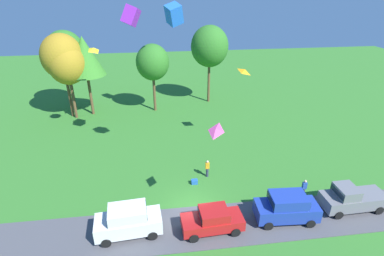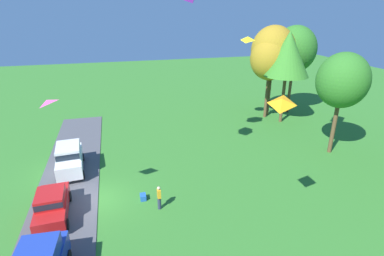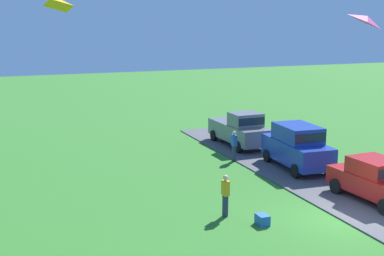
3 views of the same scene
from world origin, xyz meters
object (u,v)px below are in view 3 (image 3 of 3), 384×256
object	(u,v)px
car_sedan_mid_row	(376,179)
person_on_lawn	(225,195)
car_pickup_by_flagpole	(241,129)
kite_diamond_over_trees	(59,3)
car_suv_far_end	(297,145)
kite_diamond_topmost	(367,19)
cooler_box	(262,220)
person_watching_sky	(234,146)

from	to	relation	value
car_sedan_mid_row	person_on_lawn	distance (m)	6.72
car_pickup_by_flagpole	kite_diamond_over_trees	distance (m)	14.61
car_suv_far_end	kite_diamond_topmost	bearing A→B (deg)	174.46
car_pickup_by_flagpole	person_on_lawn	world-z (taller)	car_pickup_by_flagpole
kite_diamond_over_trees	car_suv_far_end	bearing A→B (deg)	-88.74
car_pickup_by_flagpole	cooler_box	world-z (taller)	car_pickup_by_flagpole
car_sedan_mid_row	kite_diamond_topmost	size ratio (longest dim) A/B	4.21
car_sedan_mid_row	cooler_box	size ratio (longest dim) A/B	8.02
car_pickup_by_flagpole	person_on_lawn	bearing A→B (deg)	150.51
car_pickup_by_flagpole	cooler_box	xyz separation A→B (m)	(-11.67, 4.90, -0.91)
car_suv_far_end	car_pickup_by_flagpole	distance (m)	5.54
car_pickup_by_flagpole	car_sedan_mid_row	bearing A→B (deg)	-175.80
cooler_box	person_watching_sky	bearing A→B (deg)	-19.12
person_on_lawn	kite_diamond_topmost	world-z (taller)	kite_diamond_topmost
car_pickup_by_flagpole	kite_diamond_topmost	xyz separation A→B (m)	(-11.00, 0.03, 6.59)
person_on_lawn	car_suv_far_end	bearing A→B (deg)	-52.75
car_suv_far_end	person_on_lawn	xyz separation A→B (m)	(-4.83, 6.36, -0.42)
kite_diamond_over_trees	kite_diamond_topmost	xyz separation A→B (m)	(-5.22, -11.27, -0.66)
person_on_lawn	cooler_box	distance (m)	1.76
car_suv_far_end	cooler_box	bearing A→B (deg)	138.69
person_watching_sky	kite_diamond_over_trees	bearing A→B (deg)	106.74
car_suv_far_end	kite_diamond_over_trees	world-z (taller)	kite_diamond_over_trees
person_watching_sky	kite_diamond_over_trees	size ratio (longest dim) A/B	1.58
car_sedan_mid_row	person_watching_sky	size ratio (longest dim) A/B	2.63
kite_diamond_topmost	car_suv_far_end	bearing A→B (deg)	-5.54
cooler_box	car_sedan_mid_row	bearing A→B (deg)	-84.91
car_sedan_mid_row	car_pickup_by_flagpole	bearing A→B (deg)	4.20
car_pickup_by_flagpole	person_watching_sky	bearing A→B (deg)	147.47
cooler_box	kite_diamond_over_trees	bearing A→B (deg)	47.33
car_pickup_by_flagpole	kite_diamond_topmost	world-z (taller)	kite_diamond_topmost
car_suv_far_end	car_pickup_by_flagpole	xyz separation A→B (m)	(5.52, 0.50, -0.19)
car_pickup_by_flagpole	kite_diamond_over_trees	bearing A→B (deg)	117.08
person_watching_sky	kite_diamond_over_trees	distance (m)	12.35
person_on_lawn	cooler_box	xyz separation A→B (m)	(-1.32, -0.95, -0.68)
cooler_box	car_suv_far_end	bearing A→B (deg)	-41.31
person_watching_sky	kite_diamond_over_trees	world-z (taller)	kite_diamond_over_trees
car_suv_far_end	car_pickup_by_flagpole	size ratio (longest dim) A/B	0.93
car_pickup_by_flagpole	kite_diamond_topmost	distance (m)	12.82
car_sedan_mid_row	kite_diamond_over_trees	xyz separation A→B (m)	(5.38, 12.11, 7.32)
car_suv_far_end	kite_diamond_topmost	distance (m)	8.44
car_sedan_mid_row	person_on_lawn	bearing A→B (deg)	83.08
car_suv_far_end	kite_diamond_topmost	size ratio (longest dim) A/B	4.41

